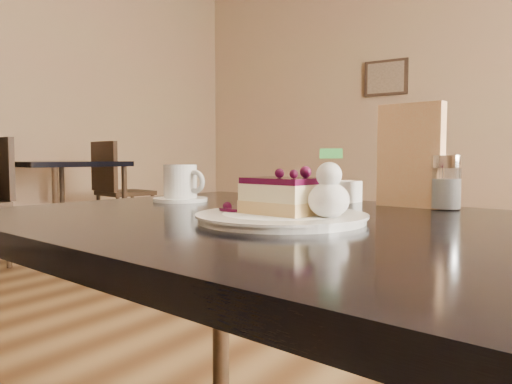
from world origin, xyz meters
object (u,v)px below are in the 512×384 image
Objects in this scene: dessert_plate at (281,218)px; coffee_set at (181,185)px; main_table at (299,264)px; cheesecake_slice at (282,196)px; bg_table_far_left at (61,244)px.

dessert_plate is 0.41m from coffee_set.
dessert_plate is at bearing -90.00° from main_table.
main_table is 0.12m from cheesecake_slice.
bg_table_far_left is at bearing 150.28° from dessert_plate.
coffee_set is (-0.37, 0.18, 0.03)m from dessert_plate.
bg_table_far_left is (-3.29, 1.83, -0.55)m from main_table.
main_table is at bearing 90.00° from cheesecake_slice.
bg_table_far_left is at bearing 157.77° from cheesecake_slice.
coffee_set reaches higher than bg_table_far_left.
bg_table_far_left is (-3.28, 1.87, -0.63)m from dessert_plate.
bg_table_far_left is at bearing 149.82° from coffee_set.
dessert_plate is 0.14× the size of bg_table_far_left.
coffee_set is at bearing 154.03° from dessert_plate.
cheesecake_slice is 3.84m from bg_table_far_left.
dessert_plate is 2.11× the size of cheesecake_slice.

